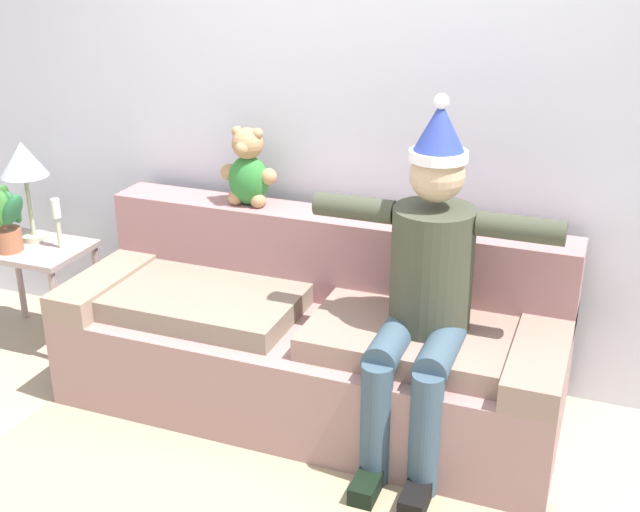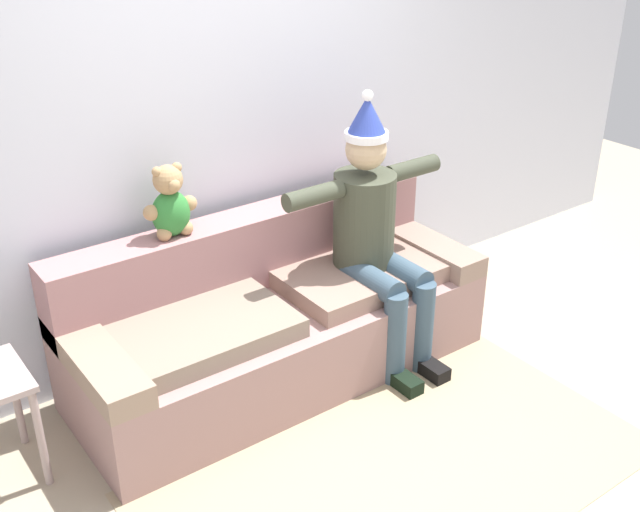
# 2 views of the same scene
# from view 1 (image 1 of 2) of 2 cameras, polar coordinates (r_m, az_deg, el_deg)

# --- Properties ---
(back_wall) EXTENTS (7.00, 0.10, 2.70)m
(back_wall) POSITION_cam_1_polar(r_m,az_deg,el_deg) (3.83, 2.35, 11.22)
(back_wall) COLOR silver
(back_wall) RESTS_ON ground_plane
(couch) EXTENTS (2.26, 0.86, 0.85)m
(couch) POSITION_cam_1_polar(r_m,az_deg,el_deg) (3.73, -0.44, -5.84)
(couch) COLOR gray
(couch) RESTS_ON ground_plane
(person_seated) EXTENTS (1.02, 0.77, 1.51)m
(person_seated) POSITION_cam_1_polar(r_m,az_deg,el_deg) (3.25, 7.53, -1.98)
(person_seated) COLOR #3E4233
(person_seated) RESTS_ON ground_plane
(teddy_bear) EXTENTS (0.29, 0.17, 0.38)m
(teddy_bear) POSITION_cam_1_polar(r_m,az_deg,el_deg) (3.85, -5.13, 6.10)
(teddy_bear) COLOR #2F7D34
(teddy_bear) RESTS_ON couch
(side_table) EXTENTS (0.60, 0.41, 0.55)m
(side_table) POSITION_cam_1_polar(r_m,az_deg,el_deg) (4.49, -19.81, -0.34)
(side_table) COLOR #AB9593
(side_table) RESTS_ON ground_plane
(table_lamp) EXTENTS (0.24, 0.24, 0.53)m
(table_lamp) POSITION_cam_1_polar(r_m,az_deg,el_deg) (4.41, -20.35, 6.15)
(table_lamp) COLOR #B6B498
(table_lamp) RESTS_ON side_table
(potted_plant) EXTENTS (0.27, 0.23, 0.40)m
(potted_plant) POSITION_cam_1_polar(r_m,az_deg,el_deg) (4.35, -21.59, 2.69)
(potted_plant) COLOR #A56143
(potted_plant) RESTS_ON side_table
(candle_short) EXTENTS (0.04, 0.04, 0.27)m
(candle_short) POSITION_cam_1_polar(r_m,az_deg,el_deg) (4.32, -18.22, 2.70)
(candle_short) COLOR beige
(candle_short) RESTS_ON side_table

